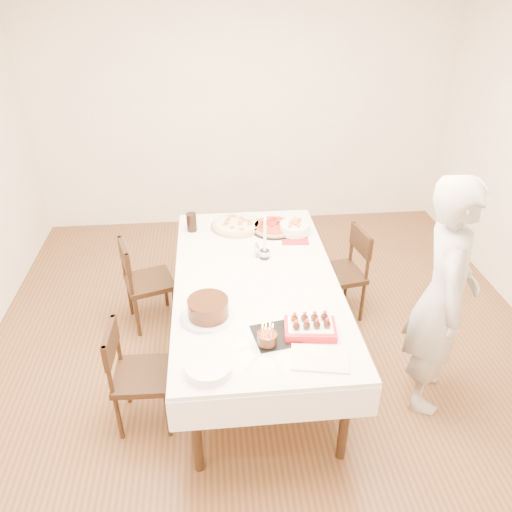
{
  "coord_description": "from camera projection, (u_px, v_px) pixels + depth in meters",
  "views": [
    {
      "loc": [
        -0.39,
        -2.87,
        2.69
      ],
      "look_at": [
        -0.1,
        0.06,
        0.93
      ],
      "focal_mm": 35.0,
      "sensor_mm": 36.0,
      "label": 1
    }
  ],
  "objects": [
    {
      "name": "floor",
      "position": [
        270.0,
        362.0,
        3.87
      ],
      "size": [
        5.0,
        5.0,
        0.0
      ],
      "primitive_type": "plane",
      "color": "#4F341B",
      "rests_on": "ground"
    },
    {
      "name": "wall_back",
      "position": [
        243.0,
        105.0,
        5.31
      ],
      "size": [
        4.5,
        0.04,
        2.7
      ],
      "primitive_type": "cube",
      "color": "#F2E3CC",
      "rests_on": "floor"
    },
    {
      "name": "dining_table",
      "position": [
        256.0,
        320.0,
        3.71
      ],
      "size": [
        1.44,
        2.28,
        0.75
      ],
      "primitive_type": "cube",
      "rotation": [
        0.0,
        0.0,
        0.15
      ],
      "color": "silver",
      "rests_on": "floor"
    },
    {
      "name": "chair_right_savory",
      "position": [
        339.0,
        274.0,
        4.21
      ],
      "size": [
        0.48,
        0.48,
        0.8
      ],
      "primitive_type": null,
      "rotation": [
        0.0,
        0.0,
        0.18
      ],
      "color": "#311C10",
      "rests_on": "floor"
    },
    {
      "name": "chair_left_savory",
      "position": [
        149.0,
        282.0,
        4.12
      ],
      "size": [
        0.51,
        0.51,
        0.79
      ],
      "primitive_type": null,
      "rotation": [
        0.0,
        0.0,
        3.45
      ],
      "color": "#311C10",
      "rests_on": "floor"
    },
    {
      "name": "chair_left_dessert",
      "position": [
        143.0,
        376.0,
        3.2
      ],
      "size": [
        0.41,
        0.41,
        0.77
      ],
      "primitive_type": null,
      "rotation": [
        0.0,
        0.0,
        3.11
      ],
      "color": "#311C10",
      "rests_on": "floor"
    },
    {
      "name": "person",
      "position": [
        443.0,
        298.0,
        3.17
      ],
      "size": [
        0.57,
        0.7,
        1.67
      ],
      "primitive_type": "imported",
      "rotation": [
        0.0,
        0.0,
        1.24
      ],
      "color": "#A49F9B",
      "rests_on": "floor"
    },
    {
      "name": "pizza_white",
      "position": [
        237.0,
        225.0,
        4.18
      ],
      "size": [
        0.54,
        0.54,
        0.04
      ],
      "primitive_type": "cylinder",
      "rotation": [
        0.0,
        0.0,
        -0.25
      ],
      "color": "beige",
      "rests_on": "dining_table"
    },
    {
      "name": "pizza_pepperoni",
      "position": [
        274.0,
        227.0,
        4.15
      ],
      "size": [
        0.45,
        0.45,
        0.04
      ],
      "primitive_type": "cylinder",
      "rotation": [
        0.0,
        0.0,
        -0.16
      ],
      "color": "red",
      "rests_on": "dining_table"
    },
    {
      "name": "red_placemat",
      "position": [
        295.0,
        239.0,
        4.02
      ],
      "size": [
        0.23,
        0.23,
        0.01
      ],
      "primitive_type": "cube",
      "rotation": [
        0.0,
        0.0,
        -0.08
      ],
      "color": "#B21E1E",
      "rests_on": "dining_table"
    },
    {
      "name": "pasta_bowl",
      "position": [
        295.0,
        228.0,
        4.08
      ],
      "size": [
        0.29,
        0.29,
        0.08
      ],
      "primitive_type": "cylinder",
      "rotation": [
        0.0,
        0.0,
        -0.23
      ],
      "color": "white",
      "rests_on": "dining_table"
    },
    {
      "name": "taper_candle",
      "position": [
        265.0,
        237.0,
        3.67
      ],
      "size": [
        0.09,
        0.09,
        0.36
      ],
      "primitive_type": "cylinder",
      "rotation": [
        0.0,
        0.0,
        -0.18
      ],
      "color": "white",
      "rests_on": "dining_table"
    },
    {
      "name": "shaker_pair",
      "position": [
        257.0,
        252.0,
        3.76
      ],
      "size": [
        0.09,
        0.09,
        0.09
      ],
      "primitive_type": null,
      "rotation": [
        0.0,
        0.0,
        -0.15
      ],
      "color": "white",
      "rests_on": "dining_table"
    },
    {
      "name": "cola_glass",
      "position": [
        192.0,
        222.0,
        4.1
      ],
      "size": [
        0.11,
        0.11,
        0.16
      ],
      "primitive_type": "cylinder",
      "rotation": [
        0.0,
        0.0,
        0.37
      ],
      "color": "black",
      "rests_on": "dining_table"
    },
    {
      "name": "layer_cake",
      "position": [
        208.0,
        308.0,
        3.11
      ],
      "size": [
        0.39,
        0.39,
        0.13
      ],
      "primitive_type": "cylinder",
      "rotation": [
        0.0,
        0.0,
        0.22
      ],
      "color": "#361B0D",
      "rests_on": "dining_table"
    },
    {
      "name": "cake_board",
      "position": [
        276.0,
        336.0,
        2.99
      ],
      "size": [
        0.3,
        0.3,
        0.01
      ],
      "primitive_type": "cube",
      "rotation": [
        0.0,
        0.0,
        0.18
      ],
      "color": "black",
      "rests_on": "dining_table"
    },
    {
      "name": "birthday_cake",
      "position": [
        267.0,
        334.0,
        2.88
      ],
      "size": [
        0.14,
        0.14,
        0.13
      ],
      "primitive_type": "cylinder",
      "rotation": [
        0.0,
        0.0,
        0.24
      ],
      "color": "#371D0F",
      "rests_on": "dining_table"
    },
    {
      "name": "strawberry_box",
      "position": [
        310.0,
        328.0,
        2.99
      ],
      "size": [
        0.33,
        0.24,
        0.08
      ],
      "primitive_type": null,
      "rotation": [
        0.0,
        0.0,
        -0.12
      ],
      "color": "red",
      "rests_on": "dining_table"
    },
    {
      "name": "box_lid",
      "position": [
        319.0,
        359.0,
        2.81
      ],
      "size": [
        0.36,
        0.27,
        0.03
      ],
      "primitive_type": "cube",
      "rotation": [
        0.0,
        0.0,
        -0.19
      ],
      "color": "beige",
      "rests_on": "dining_table"
    },
    {
      "name": "plate_stack",
      "position": [
        209.0,
        368.0,
        2.72
      ],
      "size": [
        0.27,
        0.27,
        0.05
      ],
      "primitive_type": "cylinder",
      "rotation": [
        0.0,
        0.0,
        0.03
      ],
      "color": "white",
      "rests_on": "dining_table"
    },
    {
      "name": "china_plate",
      "position": [
        204.0,
        318.0,
        3.12
      ],
      "size": [
        0.32,
        0.32,
        0.01
      ],
      "primitive_type": "cylinder",
      "rotation": [
        0.0,
        0.0,
        0.06
      ],
      "color": "white",
      "rests_on": "dining_table"
    }
  ]
}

